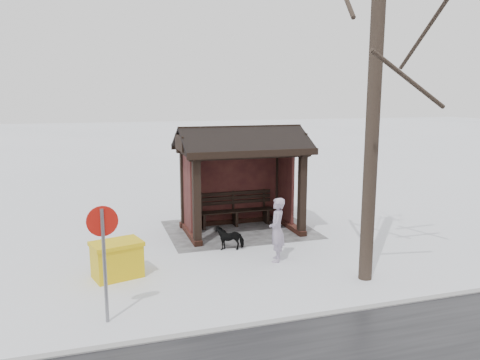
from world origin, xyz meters
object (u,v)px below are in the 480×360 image
object	(u,v)px
dog	(230,237)
grit_bin	(117,259)
pedestrian	(277,230)
bus_shelter	(240,157)
road_sign	(103,238)

from	to	relation	value
dog	grit_bin	bearing A→B (deg)	-57.37
pedestrian	grit_bin	size ratio (longest dim) A/B	1.28
bus_shelter	road_sign	world-z (taller)	bus_shelter
bus_shelter	pedestrian	distance (m)	3.08
dog	road_sign	world-z (taller)	road_sign
bus_shelter	pedestrian	size ratio (longest dim) A/B	2.33
bus_shelter	dog	bearing A→B (deg)	64.19
bus_shelter	pedestrian	bearing A→B (deg)	91.60
bus_shelter	road_sign	bearing A→B (deg)	50.43
road_sign	bus_shelter	bearing A→B (deg)	-133.84
pedestrian	grit_bin	xyz separation A→B (m)	(3.71, -0.07, -0.36)
bus_shelter	dog	size ratio (longest dim) A/B	4.97
pedestrian	dog	size ratio (longest dim) A/B	2.13
bus_shelter	dog	world-z (taller)	bus_shelter
bus_shelter	pedestrian	xyz separation A→B (m)	(-0.08, 2.75, -1.39)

